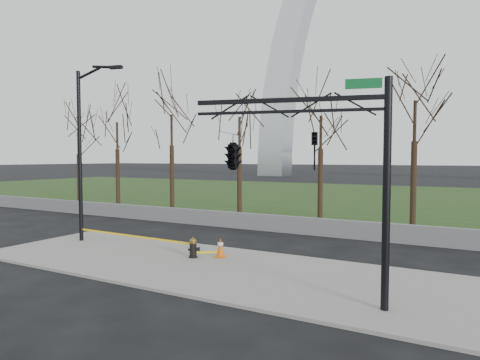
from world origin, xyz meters
The scene contains 11 objects.
ground centered at (0.00, 0.00, 0.00)m, with size 500.00×500.00×0.00m, color black.
sidewalk centered at (0.00, 0.00, 0.05)m, with size 18.00×6.00×0.10m, color slate.
grass_strip centered at (0.00, 30.00, 0.03)m, with size 120.00×40.00×0.06m, color #223914.
guardrail centered at (0.00, 8.00, 0.45)m, with size 60.00×0.30×0.90m, color #59595B.
gateway_arch centered at (0.00, 75.00, 32.50)m, with size 66.00×6.00×65.00m, color silver, non-canonical shape.
tree_row centered at (-7.49, 12.00, 3.86)m, with size 31.02×4.00×7.72m.
fire_hydrant centered at (-0.75, 0.72, 0.47)m, with size 0.50×0.35×0.81m.
traffic_cone centered at (0.13, 1.29, 0.47)m, with size 0.42×0.42×0.74m.
street_light centered at (-7.13, 1.03, 4.69)m, with size 2.36×0.69×8.21m.
traffic_signal_mast centered at (3.62, -2.35, 4.15)m, with size 4.95×2.54×6.00m.
caution_tape centered at (-3.54, 0.87, 0.58)m, with size 7.48×0.59×0.42m.
Camera 1 is at (8.45, -12.38, 3.96)m, focal length 30.91 mm.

